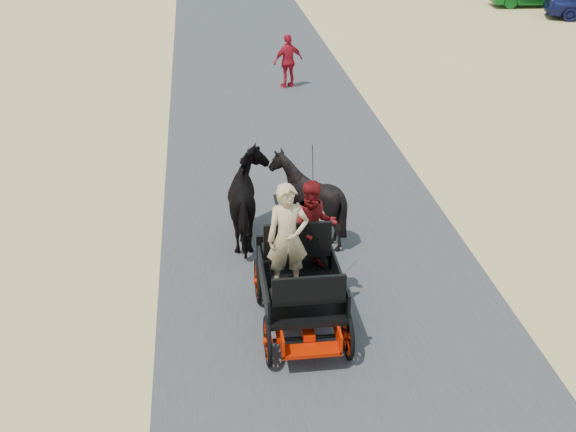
{
  "coord_description": "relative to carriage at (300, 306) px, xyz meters",
  "views": [
    {
      "loc": [
        -2.06,
        -7.98,
        7.05
      ],
      "look_at": [
        -0.64,
        3.28,
        1.2
      ],
      "focal_mm": 45.0,
      "sensor_mm": 36.0,
      "label": 1
    }
  ],
  "objects": [
    {
      "name": "road",
      "position": [
        0.64,
        -1.68,
        -0.35
      ],
      "size": [
        6.0,
        140.0,
        0.01
      ],
      "primitive_type": "cube",
      "color": "#38383A",
      "rests_on": "ground"
    },
    {
      "name": "horse_left",
      "position": [
        -0.55,
        3.0,
        0.49
      ],
      "size": [
        0.91,
        2.01,
        1.7
      ],
      "primitive_type": "imported",
      "rotation": [
        0.0,
        0.0,
        3.14
      ],
      "color": "black",
      "rests_on": "ground"
    },
    {
      "name": "ground",
      "position": [
        0.64,
        -1.68,
        -0.36
      ],
      "size": [
        140.0,
        140.0,
        0.0
      ],
      "primitive_type": "plane",
      "color": "tan"
    },
    {
      "name": "passenger_woman",
      "position": [
        0.3,
        0.6,
        1.15
      ],
      "size": [
        0.77,
        0.6,
        1.58
      ],
      "primitive_type": "imported",
      "color": "#660C0F",
      "rests_on": "carriage"
    },
    {
      "name": "carriage",
      "position": [
        0.0,
        0.0,
        0.0
      ],
      "size": [
        1.3,
        2.4,
        0.72
      ],
      "primitive_type": null,
      "color": "black",
      "rests_on": "ground"
    },
    {
      "name": "pedestrian",
      "position": [
        1.45,
        13.05,
        0.5
      ],
      "size": [
        1.09,
        0.73,
        1.73
      ],
      "primitive_type": "imported",
      "rotation": [
        0.0,
        0.0,
        3.48
      ],
      "color": "#AF1424",
      "rests_on": "ground"
    },
    {
      "name": "horse_right",
      "position": [
        0.55,
        3.0,
        0.49
      ],
      "size": [
        1.37,
        1.54,
        1.7
      ],
      "primitive_type": "imported",
      "rotation": [
        0.0,
        0.0,
        3.14
      ],
      "color": "black",
      "rests_on": "ground"
    },
    {
      "name": "driver_man",
      "position": [
        -0.2,
        0.05,
        1.26
      ],
      "size": [
        0.66,
        0.43,
        1.8
      ],
      "primitive_type": "imported",
      "color": "tan",
      "rests_on": "carriage"
    }
  ]
}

